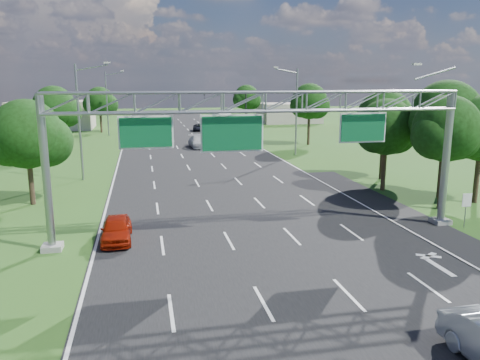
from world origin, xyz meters
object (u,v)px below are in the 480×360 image
object	(u,v)px
sign_gantry	(266,113)
box_truck	(222,122)
traffic_signal	(225,102)
regulatory_sign	(467,203)
red_coupe	(116,229)

from	to	relation	value
sign_gantry	box_truck	xyz separation A→B (m)	(7.67, 59.33, -5.52)
traffic_signal	box_truck	xyz separation A→B (m)	(0.52, 6.33, -3.80)
sign_gantry	traffic_signal	xyz separation A→B (m)	(7.15, 53.00, -1.72)
regulatory_sign	red_coupe	world-z (taller)	regulatory_sign
sign_gantry	box_truck	size ratio (longest dim) A/B	3.03
regulatory_sign	traffic_signal	bearing A→B (deg)	95.20
sign_gantry	box_truck	distance (m)	60.08
traffic_signal	red_coupe	size ratio (longest dim) A/B	3.08
regulatory_sign	traffic_signal	distance (m)	54.37
traffic_signal	box_truck	world-z (taller)	traffic_signal
regulatory_sign	red_coupe	xyz separation A→B (m)	(-20.19, 1.81, -0.83)
sign_gantry	regulatory_sign	distance (m)	13.25
regulatory_sign	box_truck	xyz separation A→B (m)	(-4.40, 60.35, -0.14)
sign_gantry	traffic_signal	bearing A→B (deg)	82.32
regulatory_sign	box_truck	size ratio (longest dim) A/B	0.27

